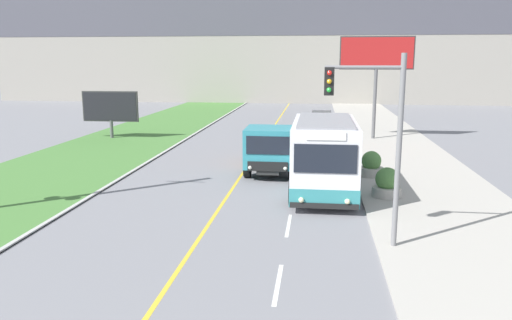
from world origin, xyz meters
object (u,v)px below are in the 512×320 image
(billboard_large, at_px, (377,58))
(planter_round_near, at_px, (387,184))
(billboard_small, at_px, (110,107))
(city_bus, at_px, (324,157))
(planter_round_second, at_px, (371,165))
(traffic_light_mast, at_px, (377,127))
(dump_truck, at_px, (272,149))
(car_distant, at_px, (321,121))

(billboard_large, distance_m, planter_round_near, 16.47)
(billboard_large, bearing_deg, billboard_small, -174.57)
(billboard_large, bearing_deg, city_bus, -103.35)
(billboard_large, height_order, planter_round_second, billboard_large)
(traffic_light_mast, bearing_deg, planter_round_second, 84.39)
(billboard_large, relative_size, billboard_small, 1.76)
(traffic_light_mast, bearing_deg, city_bus, 103.48)
(traffic_light_mast, height_order, planter_round_near, traffic_light_mast)
(billboard_small, bearing_deg, dump_truck, -38.17)
(city_bus, height_order, billboard_large, billboard_large)
(billboard_small, relative_size, planter_round_second, 3.38)
(city_bus, height_order, traffic_light_mast, traffic_light_mast)
(traffic_light_mast, bearing_deg, dump_truck, 112.16)
(car_distant, bearing_deg, billboard_large, -52.13)
(city_bus, height_order, planter_round_second, city_bus)
(traffic_light_mast, xyz_separation_m, planter_round_second, (0.91, 9.30, -3.08))
(dump_truck, height_order, traffic_light_mast, traffic_light_mast)
(car_distant, relative_size, billboard_small, 1.06)
(dump_truck, relative_size, planter_round_second, 5.12)
(car_distant, relative_size, traffic_light_mast, 0.75)
(car_distant, relative_size, planter_round_second, 3.56)
(city_bus, bearing_deg, billboard_large, 76.65)
(traffic_light_mast, bearing_deg, planter_round_near, 78.22)
(billboard_small, xyz_separation_m, planter_round_near, (17.59, -13.86, -1.64))
(city_bus, distance_m, billboard_large, 16.35)
(billboard_large, bearing_deg, traffic_light_mast, -96.08)
(billboard_large, height_order, billboard_small, billboard_large)
(city_bus, xyz_separation_m, car_distant, (0.01, 20.11, -0.93))
(dump_truck, distance_m, billboard_small, 15.93)
(city_bus, height_order, dump_truck, city_bus)
(car_distant, distance_m, billboard_small, 16.44)
(city_bus, bearing_deg, billboard_small, 137.77)
(dump_truck, relative_size, billboard_small, 1.52)
(traffic_light_mast, height_order, billboard_small, traffic_light_mast)
(dump_truck, distance_m, car_distant, 16.50)
(dump_truck, xyz_separation_m, planter_round_second, (4.84, -0.34, -0.63))
(traffic_light_mast, bearing_deg, billboard_small, 130.15)
(billboard_small, height_order, planter_round_second, billboard_small)
(planter_round_second, bearing_deg, traffic_light_mast, -95.61)
(car_distant, bearing_deg, planter_round_near, -82.84)
(planter_round_near, bearing_deg, dump_truck, 141.60)
(traffic_light_mast, height_order, billboard_large, billboard_large)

